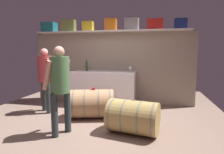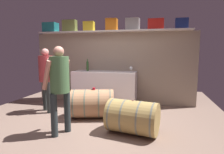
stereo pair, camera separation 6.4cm
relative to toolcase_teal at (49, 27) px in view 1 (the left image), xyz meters
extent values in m
cube|color=#82685B|center=(1.84, -1.45, -2.20)|extent=(5.83, 7.46, 0.02)
cube|color=gray|center=(1.84, 0.15, -1.18)|extent=(4.63, 0.10, 2.02)
cube|color=silver|center=(1.84, 0.00, -0.16)|extent=(4.26, 0.40, 0.03)
cube|color=#1F787C|center=(0.00, 0.00, 0.00)|extent=(0.40, 0.29, 0.28)
cube|color=olive|center=(0.61, 0.00, 0.03)|extent=(0.40, 0.22, 0.33)
cube|color=gold|center=(1.20, 0.00, 0.00)|extent=(0.30, 0.22, 0.27)
cube|color=orange|center=(1.86, 0.00, 0.02)|extent=(0.32, 0.29, 0.32)
cube|color=gray|center=(2.44, 0.00, 0.02)|extent=(0.37, 0.26, 0.31)
cube|color=red|center=(3.05, 0.00, 0.00)|extent=(0.41, 0.27, 0.27)
cube|color=navy|center=(3.68, 0.00, -0.01)|extent=(0.31, 0.20, 0.26)
cube|color=white|center=(1.71, -0.21, -1.72)|extent=(1.74, 0.59, 0.94)
cylinder|color=#2E5729|center=(1.21, -0.18, -1.13)|extent=(0.07, 0.07, 0.23)
sphere|color=#2E5729|center=(1.21, -0.18, -1.00)|extent=(0.06, 0.06, 0.06)
cylinder|color=#2E5729|center=(1.21, -0.18, -0.95)|extent=(0.03, 0.03, 0.08)
cylinder|color=white|center=(2.46, -0.32, -1.24)|extent=(0.06, 0.06, 0.00)
cylinder|color=white|center=(2.46, -0.32, -1.20)|extent=(0.01, 0.01, 0.08)
sphere|color=white|center=(2.46, -0.32, -1.13)|extent=(0.09, 0.09, 0.09)
sphere|color=maroon|center=(2.46, -0.32, -1.14)|extent=(0.05, 0.05, 0.05)
cylinder|color=tan|center=(1.72, -1.26, -1.87)|extent=(1.07, 0.86, 0.63)
cylinder|color=slate|center=(1.34, -1.36, -1.87)|extent=(0.20, 0.62, 0.64)
cylinder|color=slate|center=(1.57, -1.30, -1.87)|extent=(0.20, 0.62, 0.64)
cylinder|color=slate|center=(1.86, -1.22, -1.87)|extent=(0.20, 0.62, 0.64)
cylinder|color=slate|center=(2.10, -1.15, -1.87)|extent=(0.20, 0.62, 0.64)
cylinder|color=#8E4153|center=(1.72, -1.26, -1.55)|extent=(0.04, 0.04, 0.01)
cylinder|color=tan|center=(2.70, -1.90, -1.88)|extent=(0.99, 0.75, 0.60)
cylinder|color=slate|center=(2.34, -1.83, -1.88)|extent=(0.14, 0.60, 0.61)
cylinder|color=slate|center=(2.56, -1.88, -1.88)|extent=(0.14, 0.60, 0.61)
cylinder|color=slate|center=(2.85, -1.93, -1.88)|extent=(0.14, 0.60, 0.61)
cylinder|color=slate|center=(3.07, -1.97, -1.88)|extent=(0.14, 0.60, 0.61)
cylinder|color=#84514F|center=(2.70, -1.90, -1.58)|extent=(0.04, 0.04, 0.01)
cylinder|color=red|center=(1.76, -1.26, -1.52)|extent=(0.06, 0.06, 0.04)
cylinder|color=#283234|center=(1.52, -2.10, -1.81)|extent=(0.12, 0.12, 0.76)
cylinder|color=#283234|center=(1.40, -2.35, -1.81)|extent=(0.12, 0.12, 0.76)
cylinder|color=#4A7447|center=(1.46, -2.23, -1.11)|extent=(0.33, 0.33, 0.63)
sphere|color=tan|center=(1.46, -2.23, -0.71)|extent=(0.18, 0.18, 0.18)
cylinder|color=tan|center=(1.46, -2.01, -1.11)|extent=(0.26, 0.18, 0.53)
cylinder|color=tan|center=(1.29, -2.36, -1.11)|extent=(0.27, 0.18, 0.53)
cylinder|color=#2C3332|center=(0.59, -1.19, -1.81)|extent=(0.12, 0.12, 0.76)
cylinder|color=#2C3332|center=(0.37, -1.02, -1.81)|extent=(0.12, 0.12, 0.76)
cylinder|color=#AE373B|center=(0.48, -1.11, -1.12)|extent=(0.33, 0.33, 0.62)
sphere|color=#DB9187|center=(0.48, -1.11, -0.72)|extent=(0.18, 0.18, 0.18)
cylinder|color=#DB9187|center=(0.69, -1.15, -1.12)|extent=(0.21, 0.24, 0.52)
cylinder|color=#DB9187|center=(0.39, -0.92, -1.12)|extent=(0.22, 0.25, 0.52)
camera|label=1|loc=(3.04, -5.22, -0.72)|focal=30.52mm
camera|label=2|loc=(3.10, -5.21, -0.72)|focal=30.52mm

